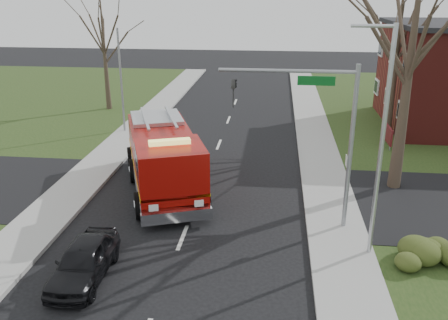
# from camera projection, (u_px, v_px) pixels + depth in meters

# --- Properties ---
(ground) EXTENTS (120.00, 120.00, 0.00)m
(ground) POSITION_uv_depth(u_px,v_px,m) (183.00, 238.00, 19.01)
(ground) COLOR black
(ground) RESTS_ON ground
(sidewalk_right) EXTENTS (2.40, 80.00, 0.15)m
(sidewalk_right) POSITION_uv_depth(u_px,v_px,m) (340.00, 245.00, 18.34)
(sidewalk_right) COLOR #9F9E99
(sidewalk_right) RESTS_ON ground
(sidewalk_left) EXTENTS (2.40, 80.00, 0.15)m
(sidewalk_left) POSITION_uv_depth(u_px,v_px,m) (35.00, 228.00, 19.63)
(sidewalk_left) COLOR #9F9E99
(sidewalk_left) RESTS_ON ground
(health_center_sign) EXTENTS (0.12, 2.00, 1.40)m
(health_center_sign) POSITION_uv_depth(u_px,v_px,m) (388.00, 135.00, 29.28)
(health_center_sign) COLOR #551317
(health_center_sign) RESTS_ON ground
(hedge_corner) EXTENTS (2.80, 2.00, 0.90)m
(hedge_corner) POSITION_uv_depth(u_px,v_px,m) (424.00, 251.00, 16.94)
(hedge_corner) COLOR #304017
(hedge_corner) RESTS_ON lawn_right
(bare_tree_near) EXTENTS (6.00, 6.00, 12.00)m
(bare_tree_near) POSITION_uv_depth(u_px,v_px,m) (413.00, 36.00, 21.07)
(bare_tree_near) COLOR #372D21
(bare_tree_near) RESTS_ON ground
(bare_tree_far) EXTENTS (5.25, 5.25, 10.50)m
(bare_tree_far) POSITION_uv_depth(u_px,v_px,m) (398.00, 37.00, 29.63)
(bare_tree_far) COLOR #372D21
(bare_tree_far) RESTS_ON ground
(bare_tree_left) EXTENTS (4.50, 4.50, 9.00)m
(bare_tree_left) POSITION_uv_depth(u_px,v_px,m) (104.00, 40.00, 36.81)
(bare_tree_left) COLOR #372D21
(bare_tree_left) RESTS_ON ground
(traffic_signal_mast) EXTENTS (5.29, 0.18, 6.80)m
(traffic_signal_mast) POSITION_uv_depth(u_px,v_px,m) (319.00, 118.00, 18.25)
(traffic_signal_mast) COLOR gray
(traffic_signal_mast) RESTS_ON ground
(streetlight_pole) EXTENTS (1.48, 0.16, 8.40)m
(streetlight_pole) POSITION_uv_depth(u_px,v_px,m) (381.00, 139.00, 16.24)
(streetlight_pole) COLOR #B7BABF
(streetlight_pole) RESTS_ON ground
(utility_pole_far) EXTENTS (0.14, 0.14, 7.00)m
(utility_pole_far) POSITION_uv_depth(u_px,v_px,m) (121.00, 82.00, 31.59)
(utility_pole_far) COLOR gray
(utility_pole_far) RESTS_ON ground
(fire_engine) EXTENTS (5.66, 9.02, 3.44)m
(fire_engine) POSITION_uv_depth(u_px,v_px,m) (164.00, 160.00, 22.94)
(fire_engine) COLOR #8E0A06
(fire_engine) RESTS_ON ground
(parked_car_maroon) EXTENTS (1.63, 3.95, 1.34)m
(parked_car_maroon) POSITION_uv_depth(u_px,v_px,m) (84.00, 261.00, 16.17)
(parked_car_maroon) COLOR black
(parked_car_maroon) RESTS_ON ground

